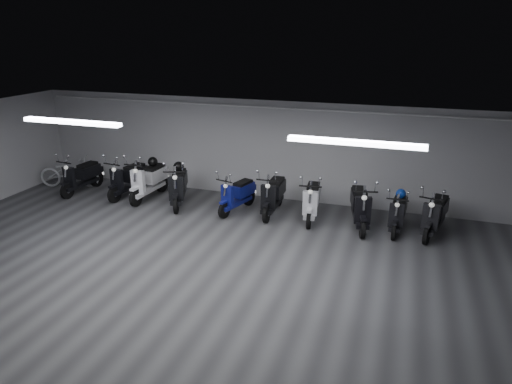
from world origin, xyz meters
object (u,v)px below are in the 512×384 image
(scooter_3, at_px, (178,181))
(scooter_8, at_px, (399,207))
(scooter_7, at_px, (361,200))
(scooter_6, at_px, (312,194))
(scooter_5, at_px, (273,189))
(scooter_2, at_px, (148,175))
(scooter_9, at_px, (436,208))
(scooter_1, at_px, (128,173))
(helmet_2, at_px, (153,162))
(scooter_0, at_px, (81,171))
(helmet_0, at_px, (401,194))
(bicycle, at_px, (69,169))
(scooter_4, at_px, (237,189))
(helmet_1, at_px, (179,167))

(scooter_3, bearing_deg, scooter_8, -19.58)
(scooter_7, bearing_deg, scooter_6, 161.78)
(scooter_3, xyz_separation_m, scooter_5, (2.66, 0.20, -0.02))
(scooter_2, relative_size, scooter_8, 1.18)
(scooter_5, bearing_deg, scooter_9, -2.10)
(scooter_2, height_order, scooter_5, scooter_2)
(scooter_1, xyz_separation_m, helmet_2, (0.71, 0.25, 0.34))
(scooter_0, height_order, helmet_0, scooter_0)
(scooter_9, bearing_deg, scooter_6, -165.95)
(scooter_2, distance_m, scooter_9, 7.67)
(bicycle, bearing_deg, scooter_6, -109.00)
(scooter_4, xyz_separation_m, scooter_6, (1.99, 0.11, 0.05))
(scooter_6, distance_m, scooter_7, 1.23)
(scooter_2, bearing_deg, scooter_5, 3.94)
(scooter_9, bearing_deg, scooter_4, -164.35)
(scooter_7, bearing_deg, helmet_2, 163.71)
(scooter_2, height_order, helmet_1, scooter_2)
(scooter_4, height_order, scooter_7, scooter_7)
(helmet_2, bearing_deg, helmet_0, -1.01)
(scooter_4, bearing_deg, scooter_9, 16.46)
(scooter_5, relative_size, scooter_9, 1.02)
(scooter_9, distance_m, helmet_2, 7.67)
(helmet_2, bearing_deg, bicycle, -177.83)
(scooter_0, distance_m, scooter_5, 5.88)
(scooter_7, bearing_deg, helmet_1, 165.17)
(scooter_3, height_order, helmet_0, scooter_3)
(scooter_7, bearing_deg, scooter_1, 166.26)
(scooter_5, relative_size, scooter_7, 0.98)
(scooter_0, height_order, bicycle, scooter_0)
(scooter_1, xyz_separation_m, scooter_6, (5.42, -0.03, -0.02))
(scooter_9, relative_size, bicycle, 1.02)
(helmet_0, height_order, helmet_1, helmet_1)
(scooter_3, relative_size, helmet_1, 6.51)
(scooter_3, distance_m, scooter_9, 6.64)
(scooter_5, relative_size, helmet_1, 6.35)
(scooter_9, xyz_separation_m, helmet_2, (-7.65, 0.31, 0.36))
(scooter_2, relative_size, bicycle, 1.09)
(helmet_0, bearing_deg, scooter_5, -177.86)
(helmet_1, height_order, helmet_2, helmet_2)
(bicycle, xyz_separation_m, helmet_2, (2.90, 0.11, 0.46))
(scooter_2, bearing_deg, helmet_1, 8.31)
(scooter_0, distance_m, scooter_2, 2.19)
(helmet_1, bearing_deg, helmet_2, 168.38)
(helmet_0, bearing_deg, scooter_4, -176.30)
(scooter_2, height_order, scooter_4, scooter_2)
(scooter_9, distance_m, helmet_1, 6.74)
(scooter_8, relative_size, scooter_9, 0.91)
(scooter_6, distance_m, scooter_8, 2.11)
(scooter_2, height_order, scooter_7, scooter_2)
(scooter_9, bearing_deg, scooter_0, -164.58)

